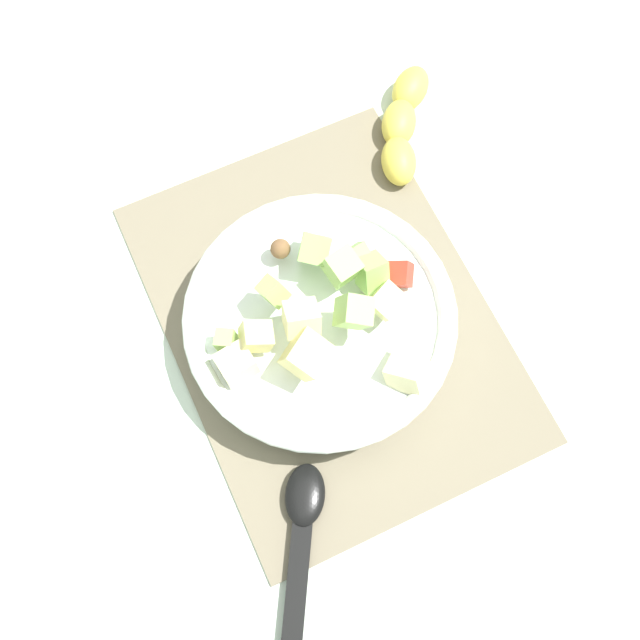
# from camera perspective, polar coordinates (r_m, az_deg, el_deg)

# --- Properties ---
(ground_plane) EXTENTS (2.40, 2.40, 0.00)m
(ground_plane) POSITION_cam_1_polar(r_m,az_deg,el_deg) (0.77, 0.58, -0.08)
(ground_plane) COLOR silver
(placemat) EXTENTS (0.41, 0.30, 0.01)m
(placemat) POSITION_cam_1_polar(r_m,az_deg,el_deg) (0.77, 0.58, -0.00)
(placemat) COLOR #756B56
(placemat) RESTS_ON ground_plane
(salad_bowl) EXTENTS (0.25, 0.25, 0.11)m
(salad_bowl) POSITION_cam_1_polar(r_m,az_deg,el_deg) (0.73, 0.03, -0.12)
(salad_bowl) COLOR white
(salad_bowl) RESTS_ON placemat
(serving_spoon) EXTENTS (0.19, 0.13, 0.01)m
(serving_spoon) POSITION_cam_1_polar(r_m,az_deg,el_deg) (0.72, -1.41, -15.82)
(serving_spoon) COLOR black
(serving_spoon) RESTS_ON placemat
(banana_whole) EXTENTS (0.14, 0.11, 0.04)m
(banana_whole) POSITION_cam_1_polar(r_m,az_deg,el_deg) (0.86, 6.01, 13.93)
(banana_whole) COLOR yellow
(banana_whole) RESTS_ON ground_plane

